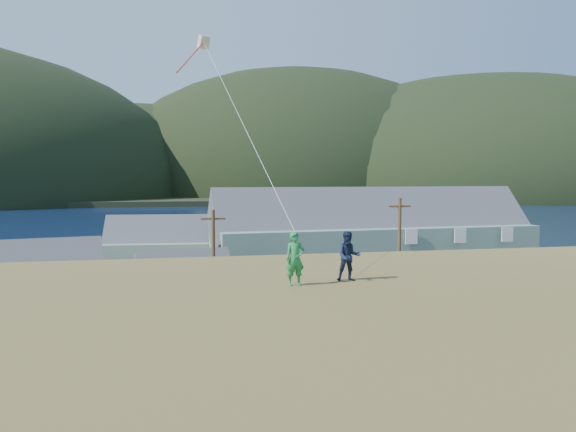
% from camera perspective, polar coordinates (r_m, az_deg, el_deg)
% --- Properties ---
extents(ground, '(900.00, 900.00, 0.00)m').
position_cam_1_polar(ground, '(37.10, -5.44, -12.43)').
color(ground, '#0A1638').
rests_on(ground, ground).
extents(grass_strip, '(110.00, 8.00, 0.10)m').
position_cam_1_polar(grass_strip, '(35.18, -5.07, -13.26)').
color(grass_strip, '#4C3D19').
rests_on(grass_strip, ground).
extents(waterfront_lot, '(72.00, 36.00, 0.12)m').
position_cam_1_polar(waterfront_lot, '(53.55, -7.48, -7.30)').
color(waterfront_lot, '#28282B').
rests_on(waterfront_lot, ground).
extents(wharf, '(26.00, 14.00, 0.90)m').
position_cam_1_polar(wharf, '(76.08, -13.32, -3.74)').
color(wharf, gray).
rests_on(wharf, ground).
extents(far_shore, '(900.00, 320.00, 2.00)m').
position_cam_1_polar(far_shore, '(365.53, -11.20, 2.33)').
color(far_shore, black).
rests_on(far_shore, ground).
extents(far_hills, '(760.00, 265.00, 143.00)m').
position_cam_1_polar(far_hills, '(317.35, -4.66, 2.35)').
color(far_hills, black).
rests_on(far_hills, ground).
extents(lodge, '(33.03, 10.99, 11.45)m').
position_cam_1_polar(lodge, '(57.35, 8.69, -2.17)').
color(lodge, gray).
rests_on(lodge, waterfront_lot).
extents(shed_palegreen_near, '(9.80, 7.20, 6.42)m').
position_cam_1_polar(shed_palegreen_near, '(50.98, -23.27, -5.44)').
color(shed_palegreen_near, slate).
rests_on(shed_palegreen_near, waterfront_lot).
extents(shed_white, '(8.07, 6.13, 5.78)m').
position_cam_1_polar(shed_white, '(44.38, -10.39, -6.79)').
color(shed_white, silver).
rests_on(shed_white, waterfront_lot).
extents(shed_palegreen_far, '(12.12, 7.60, 7.82)m').
position_cam_1_polar(shed_palegreen_far, '(61.57, -12.79, -3.15)').
color(shed_palegreen_far, gray).
rests_on(shed_palegreen_far, waterfront_lot).
extents(utility_poles, '(29.31, 0.24, 8.98)m').
position_cam_1_polar(utility_poles, '(37.40, -9.20, -5.30)').
color(utility_poles, '#47331E').
rests_on(utility_poles, waterfront_lot).
extents(parked_cars, '(23.26, 12.79, 1.57)m').
position_cam_1_polar(parked_cars, '(56.76, -17.30, -5.98)').
color(parked_cars, silver).
rests_on(parked_cars, waterfront_lot).
extents(kite_flyer_green, '(0.61, 0.42, 1.61)m').
position_cam_1_polar(kite_flyer_green, '(16.75, 0.72, -4.38)').
color(kite_flyer_green, '#22803E').
rests_on(kite_flyer_green, hillside).
extents(kite_flyer_navy, '(0.84, 0.71, 1.55)m').
position_cam_1_polar(kite_flyer_navy, '(17.61, 6.18, -4.09)').
color(kite_flyer_navy, '#141E38').
rests_on(kite_flyer_navy, hillside).
extents(kite_rig, '(1.69, 4.74, 11.80)m').
position_cam_1_polar(kite_rig, '(25.35, -8.63, 16.62)').
color(kite_rig, beige).
rests_on(kite_rig, ground).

